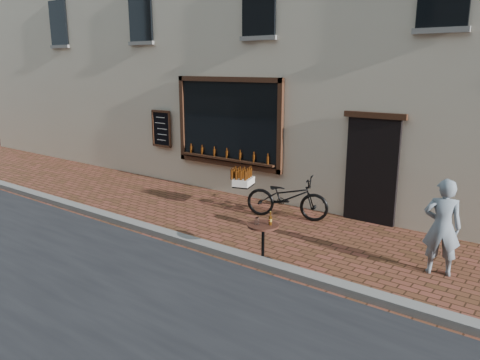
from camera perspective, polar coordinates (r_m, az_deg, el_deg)
The scene contains 5 objects.
ground at distance 8.54m, azimuth -5.94°, elevation -8.55°, with size 90.00×90.00×0.00m, color #532F1A.
kerb at distance 8.65m, azimuth -5.03°, elevation -7.79°, with size 90.00×0.25×0.12m, color slate.
cargo_bicycle at distance 10.15m, azimuth 5.55°, elevation -2.01°, with size 2.15×1.18×1.01m.
bistro_table at distance 7.84m, azimuth 2.85°, elevation -6.76°, with size 0.53×0.53×0.90m.
pedestrian at distance 7.98m, azimuth 23.41°, elevation -5.29°, with size 0.57×0.37×1.56m, color slate.
Camera 1 is at (5.45, -5.73, 3.22)m, focal length 35.00 mm.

